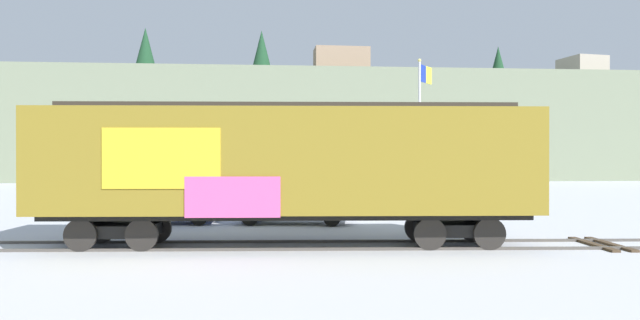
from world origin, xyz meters
TOP-DOWN VIEW (x-y plane):
  - ground_plane at (0.00, 0.00)m, footprint 260.00×260.00m
  - track at (1.14, -0.07)m, footprint 60.00×4.79m
  - freight_car at (-0.21, -0.00)m, footprint 14.41×3.66m
  - flagpole at (6.89, 11.08)m, footprint 1.06×1.25m
  - hillside at (0.03, 59.00)m, footprint 155.36×35.79m
  - parked_car_blue at (-4.95, 5.92)m, footprint 4.04×1.96m
  - parked_car_silver at (0.03, 5.45)m, footprint 4.87×2.41m

SIDE VIEW (x-z plane):
  - ground_plane at x=0.00m, z-range 0.00..0.00m
  - track at x=1.14m, z-range 0.00..0.08m
  - parked_car_blue at x=-4.95m, z-range 0.03..1.58m
  - parked_car_silver at x=0.03m, z-range 0.00..1.71m
  - freight_car at x=-0.21m, z-range 0.32..4.58m
  - flagpole at x=6.89m, z-range 1.19..8.87m
  - hillside at x=0.03m, z-range -2.44..15.05m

